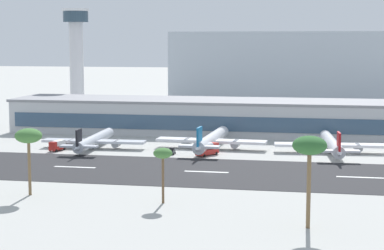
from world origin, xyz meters
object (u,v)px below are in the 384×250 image
at_px(airliner_red_tail_gate_2, 332,145).
at_px(service_baggage_tug_0, 172,151).
at_px(service_fuel_truck_1, 207,149).
at_px(palm_tree_2, 310,148).
at_px(airliner_blue_tail_gate_1, 211,140).
at_px(distant_hotel_block, 296,68).
at_px(service_box_truck_2, 57,145).
at_px(airliner_black_tail_gate_0, 93,141).
at_px(palm_tree_0, 163,155).
at_px(control_tower, 76,52).
at_px(palm_tree_1, 28,137).
at_px(terminal_building, 226,116).

distance_m(airliner_red_tail_gate_2, service_baggage_tug_0, 50.33).
distance_m(service_fuel_truck_1, palm_tree_2, 83.79).
xyz_separation_m(airliner_blue_tail_gate_1, palm_tree_2, (32.60, -88.43, 12.37)).
xyz_separation_m(distant_hotel_block, service_box_truck_2, (-70.04, -178.69, -18.28)).
xyz_separation_m(airliner_black_tail_gate_0, palm_tree_0, (39.26, -68.36, 7.96)).
relative_size(control_tower, palm_tree_0, 4.09).
bearing_deg(airliner_blue_tail_gate_1, palm_tree_0, -176.03).
bearing_deg(service_baggage_tug_0, airliner_blue_tail_gate_1, -40.81).
distance_m(distant_hotel_block, palm_tree_0, 242.01).
xyz_separation_m(airliner_red_tail_gate_2, service_box_truck_2, (-86.79, -11.17, -1.01)).
bearing_deg(distant_hotel_block, service_fuel_truck_1, -96.75).
height_order(control_tower, palm_tree_1, control_tower).
height_order(service_box_truck_2, palm_tree_2, palm_tree_2).
xyz_separation_m(control_tower, distant_hotel_block, (98.41, 82.42, -9.76)).
height_order(airliner_black_tail_gate_0, airliner_red_tail_gate_2, airliner_red_tail_gate_2).
bearing_deg(palm_tree_0, service_baggage_tug_0, 100.50).
height_order(palm_tree_1, palm_tree_2, palm_tree_2).
bearing_deg(palm_tree_1, distant_hotel_block, 77.60).
distance_m(distant_hotel_block, service_fuel_truck_1, 180.79).
bearing_deg(control_tower, terminal_building, -30.70).
height_order(airliner_red_tail_gate_2, service_box_truck_2, airliner_red_tail_gate_2).
relative_size(distant_hotel_block, airliner_red_tail_gate_2, 3.36).
height_order(distant_hotel_block, palm_tree_2, distant_hotel_block).
distance_m(airliner_red_tail_gate_2, service_box_truck_2, 87.51).
height_order(airliner_black_tail_gate_0, service_baggage_tug_0, airliner_black_tail_gate_0).
height_order(service_fuel_truck_1, service_box_truck_2, service_fuel_truck_1).
bearing_deg(distant_hotel_block, service_box_truck_2, -111.40).
xyz_separation_m(distant_hotel_block, service_fuel_truck_1, (-21.14, -178.65, -18.04)).
bearing_deg(terminal_building, service_baggage_tug_0, -100.98).
bearing_deg(service_fuel_truck_1, distant_hotel_block, 22.86).
bearing_deg(airliner_red_tail_gate_2, palm_tree_1, 130.22).
distance_m(distant_hotel_block, service_box_truck_2, 192.80).
relative_size(distant_hotel_block, service_baggage_tug_0, 43.95).
height_order(service_fuel_truck_1, palm_tree_2, palm_tree_2).
distance_m(terminal_building, palm_tree_1, 115.58).
xyz_separation_m(control_tower, palm_tree_2, (108.98, -172.63, -14.48)).
bearing_deg(palm_tree_2, airliner_red_tail_gate_2, 85.97).
bearing_deg(distant_hotel_block, palm_tree_2, -87.63).
distance_m(distant_hotel_block, airliner_blue_tail_gate_1, 168.93).
relative_size(airliner_black_tail_gate_0, service_box_truck_2, 6.23).
bearing_deg(palm_tree_2, terminal_building, 104.50).
distance_m(airliner_blue_tail_gate_1, airliner_red_tail_gate_2, 38.78).
bearing_deg(palm_tree_2, service_fuel_truck_1, 112.55).
xyz_separation_m(terminal_building, control_tower, (-76.02, 45.13, 23.38)).
xyz_separation_m(airliner_red_tail_gate_2, service_baggage_tug_0, (-49.05, -11.13, -1.75)).
bearing_deg(service_baggage_tug_0, airliner_black_tail_gate_0, 77.34).
bearing_deg(airliner_black_tail_gate_0, distant_hotel_block, -21.01).
bearing_deg(control_tower, palm_tree_0, -63.90).
xyz_separation_m(airliner_blue_tail_gate_1, service_box_truck_2, (-48.02, -12.07, -1.19)).
bearing_deg(service_baggage_tug_0, palm_tree_1, 161.16).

